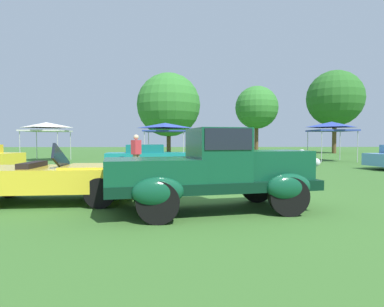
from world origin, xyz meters
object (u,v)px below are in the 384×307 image
neighbor_convertible (56,178)px  spectator_by_row (136,153)px  feature_pickup_truck (213,169)px  canopy_tent_right_field (332,126)px  canopy_tent_left_field (46,126)px  canopy_tent_center_field (165,127)px  show_car_teal (148,156)px

neighbor_convertible → spectator_by_row: size_ratio=2.52×
feature_pickup_truck → spectator_by_row: 7.53m
spectator_by_row → canopy_tent_right_field: 14.76m
feature_pickup_truck → canopy_tent_left_field: bearing=121.8°
canopy_tent_center_field → spectator_by_row: bearing=-93.7°
feature_pickup_truck → show_car_teal: 10.65m
spectator_by_row → canopy_tent_left_field: canopy_tent_left_field is taller
neighbor_convertible → canopy_tent_left_field: 16.98m
feature_pickup_truck → canopy_tent_right_field: bearing=58.1°
show_car_teal → canopy_tent_right_field: 13.13m
spectator_by_row → show_car_teal: bearing=87.9°
canopy_tent_left_field → canopy_tent_right_field: size_ratio=1.02×
neighbor_convertible → show_car_teal: neighbor_convertible is taller
canopy_tent_center_field → canopy_tent_right_field: bearing=-8.9°
canopy_tent_left_field → canopy_tent_center_field: same height
feature_pickup_truck → canopy_tent_right_field: (9.54, 15.34, 1.56)m
spectator_by_row → canopy_tent_right_field: bearing=34.3°
neighbor_convertible → canopy_tent_right_field: canopy_tent_right_field is taller
feature_pickup_truck → canopy_tent_center_field: size_ratio=1.50×
canopy_tent_left_field → canopy_tent_center_field: (8.32, 0.58, 0.00)m
show_car_teal → canopy_tent_left_field: (-7.79, 6.20, 1.82)m
canopy_tent_center_field → feature_pickup_truck: bearing=-83.5°
show_car_teal → canopy_tent_center_field: canopy_tent_center_field is taller
canopy_tent_center_field → neighbor_convertible: bearing=-95.9°
neighbor_convertible → canopy_tent_right_field: size_ratio=1.57×
spectator_by_row → canopy_tent_center_field: canopy_tent_center_field is taller
show_car_teal → canopy_tent_right_field: bearing=22.6°
spectator_by_row → feature_pickup_truck: bearing=-69.9°
neighbor_convertible → canopy_tent_left_field: (-6.66, 15.51, 1.84)m
canopy_tent_right_field → show_car_teal: bearing=-157.4°
feature_pickup_truck → canopy_tent_right_field: size_ratio=1.65×
show_car_teal → spectator_by_row: 3.30m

